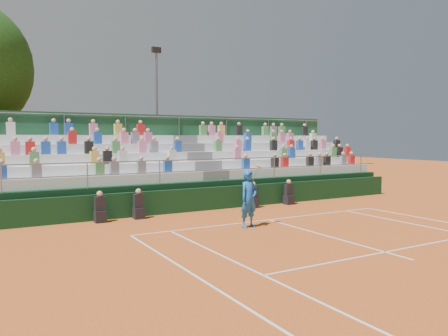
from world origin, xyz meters
TOP-DOWN VIEW (x-y plane):
  - ground at (0.00, 0.00)m, footprint 90.00×90.00m
  - courtside_wall at (0.00, 3.20)m, footprint 20.00×0.15m
  - line_officials at (-1.47, 2.75)m, footprint 9.30×0.40m
  - grandstand at (0.01, 6.44)m, footprint 20.00×5.20m
  - tennis_player at (-1.45, -0.79)m, footprint 0.95×0.63m
  - floodlight_mast at (0.71, 13.58)m, footprint 0.60×0.25m

SIDE VIEW (x-z plane):
  - ground at x=0.00m, z-range 0.00..0.00m
  - line_officials at x=-1.47m, z-range -0.12..1.07m
  - courtside_wall at x=0.00m, z-range 0.00..1.00m
  - tennis_player at x=-1.45m, z-range -0.09..2.13m
  - grandstand at x=0.01m, z-range -1.12..3.28m
  - floodlight_mast at x=0.71m, z-range 0.69..9.73m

